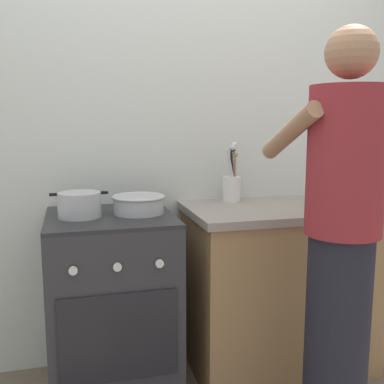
# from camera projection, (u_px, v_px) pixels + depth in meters

# --- Properties ---
(back_wall) EXTENTS (3.20, 0.10, 2.50)m
(back_wall) POSITION_uv_depth(u_px,v_px,m) (200.00, 138.00, 2.58)
(back_wall) COLOR silver
(back_wall) RESTS_ON ground
(countertop) EXTENTS (1.00, 0.60, 0.90)m
(countertop) POSITION_uv_depth(u_px,v_px,m) (279.00, 286.00, 2.46)
(countertop) COLOR #99724C
(countertop) RESTS_ON ground
(stove_range) EXTENTS (0.60, 0.62, 0.90)m
(stove_range) POSITION_uv_depth(u_px,v_px,m) (113.00, 304.00, 2.23)
(stove_range) COLOR #2D2D33
(stove_range) RESTS_ON ground
(pot) EXTENTS (0.27, 0.20, 0.12)m
(pot) POSITION_uv_depth(u_px,v_px,m) (80.00, 205.00, 2.10)
(pot) COLOR #B2B2B7
(pot) RESTS_ON stove_range
(mixing_bowl) EXTENTS (0.26, 0.26, 0.09)m
(mixing_bowl) POSITION_uv_depth(u_px,v_px,m) (139.00, 203.00, 2.19)
(mixing_bowl) COLOR #B7B7BC
(mixing_bowl) RESTS_ON stove_range
(utensil_crock) EXTENTS (0.10, 0.10, 0.33)m
(utensil_crock) POSITION_uv_depth(u_px,v_px,m) (232.00, 183.00, 2.51)
(utensil_crock) COLOR silver
(utensil_crock) RESTS_ON countertop
(oil_bottle) EXTENTS (0.06, 0.06, 0.22)m
(oil_bottle) POSITION_uv_depth(u_px,v_px,m) (322.00, 190.00, 2.34)
(oil_bottle) COLOR gold
(oil_bottle) RESTS_ON countertop
(person) EXTENTS (0.41, 0.50, 1.70)m
(person) POSITION_uv_depth(u_px,v_px,m) (341.00, 244.00, 1.80)
(person) COLOR black
(person) RESTS_ON ground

